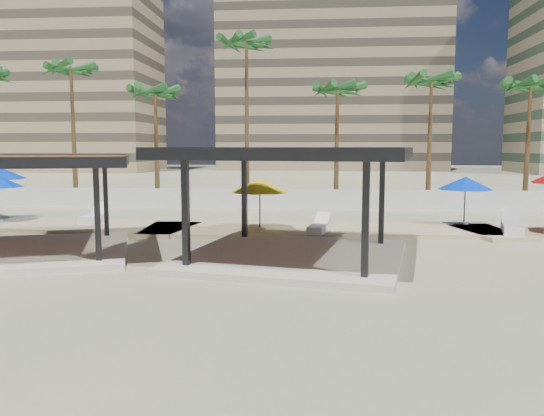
{
  "coord_description": "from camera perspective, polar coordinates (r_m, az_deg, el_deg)",
  "views": [
    {
      "loc": [
        1.74,
        -16.78,
        3.77
      ],
      "look_at": [
        -0.03,
        3.97,
        1.4
      ],
      "focal_mm": 35.0,
      "sensor_mm": 36.0,
      "label": 1
    }
  ],
  "objects": [
    {
      "name": "lounger_a",
      "position": [
        27.35,
        -18.54,
        -0.95
      ],
      "size": [
        0.78,
        2.28,
        0.86
      ],
      "rotation": [
        0.0,
        0.0,
        1.58
      ],
      "color": "white",
      "rests_on": "promenade"
    },
    {
      "name": "building_west",
      "position": [
        96.09,
        -22.85,
        12.86
      ],
      "size": [
        34.0,
        16.0,
        32.4
      ],
      "color": "#937F60",
      "rests_on": "ground"
    },
    {
      "name": "lounger_b",
      "position": [
        22.88,
        5.08,
        -2.11
      ],
      "size": [
        1.05,
        2.07,
        0.75
      ],
      "rotation": [
        0.0,
        0.0,
        1.35
      ],
      "color": "white",
      "rests_on": "promenade"
    },
    {
      "name": "palm_c",
      "position": [
        36.65,
        -12.45,
        11.63
      ],
      "size": [
        3.0,
        3.0,
        8.25
      ],
      "color": "brown",
      "rests_on": "ground"
    },
    {
      "name": "pavilion_west",
      "position": [
        20.38,
        -24.87,
        1.17
      ],
      "size": [
        8.81,
        8.81,
        3.51
      ],
      "rotation": [
        0.0,
        0.0,
        0.34
      ],
      "color": "beige",
      "rests_on": "ground"
    },
    {
      "name": "building_mid",
      "position": [
        95.39,
        6.36,
        12.77
      ],
      "size": [
        38.0,
        16.0,
        30.4
      ],
      "color": "#847259",
      "rests_on": "ground"
    },
    {
      "name": "umbrella_d",
      "position": [
        26.5,
        20.09,
        2.51
      ],
      "size": [
        3.28,
        3.28,
        2.25
      ],
      "rotation": [
        0.0,
        0.0,
        -0.38
      ],
      "color": "beige",
      "rests_on": "promenade"
    },
    {
      "name": "palm_g",
      "position": [
        37.58,
        26.05,
        11.3
      ],
      "size": [
        3.0,
        3.0,
        8.46
      ],
      "color": "brown",
      "rests_on": "ground"
    },
    {
      "name": "pavilion_central",
      "position": [
        17.79,
        2.36,
        1.61
      ],
      "size": [
        8.79,
        8.79,
        3.79
      ],
      "rotation": [
        0.0,
        0.0,
        -0.2
      ],
      "color": "beige",
      "rests_on": "ground"
    },
    {
      "name": "boundary_wall",
      "position": [
        32.98,
        1.82,
        0.97
      ],
      "size": [
        56.0,
        0.3,
        1.2
      ],
      "primitive_type": "cube",
      "color": "silver",
      "rests_on": "ground"
    },
    {
      "name": "palm_d",
      "position": [
        36.56,
        -2.77,
        16.62
      ],
      "size": [
        3.0,
        3.0,
        11.52
      ],
      "color": "brown",
      "rests_on": "ground"
    },
    {
      "name": "palm_e",
      "position": [
        35.37,
        7.05,
        12.09
      ],
      "size": [
        3.0,
        3.0,
        8.36
      ],
      "color": "brown",
      "rests_on": "ground"
    },
    {
      "name": "palm_b",
      "position": [
        39.54,
        -20.8,
        13.25
      ],
      "size": [
        3.0,
        3.0,
        9.91
      ],
      "color": "brown",
      "rests_on": "ground"
    },
    {
      "name": "promenade",
      "position": [
        24.73,
        5.42,
        -2.17
      ],
      "size": [
        44.45,
        7.97,
        0.24
      ],
      "color": "#C6B284",
      "rests_on": "ground"
    },
    {
      "name": "umbrella_b",
      "position": [
        23.12,
        -1.32,
        2.43
      ],
      "size": [
        2.87,
        2.87,
        2.27
      ],
      "rotation": [
        0.0,
        0.0,
        -0.13
      ],
      "color": "beige",
      "rests_on": "promenade"
    },
    {
      "name": "ground",
      "position": [
        17.28,
        -1.03,
        -6.11
      ],
      "size": [
        200.0,
        200.0,
        0.0
      ],
      "primitive_type": "plane",
      "color": "tan",
      "rests_on": "ground"
    },
    {
      "name": "lounger_c",
      "position": [
        24.98,
        24.4,
        -1.86
      ],
      "size": [
        1.33,
        2.46,
        0.89
      ],
      "rotation": [
        0.0,
        0.0,
        1.31
      ],
      "color": "white",
      "rests_on": "promenade"
    },
    {
      "name": "palm_f",
      "position": [
        36.33,
        16.77,
        12.49
      ],
      "size": [
        3.0,
        3.0,
        8.88
      ],
      "color": "brown",
      "rests_on": "ground"
    }
  ]
}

